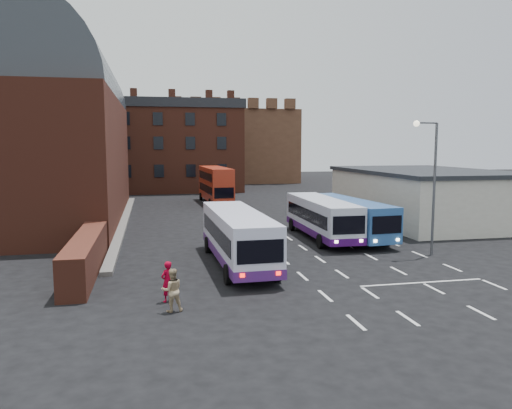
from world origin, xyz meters
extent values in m
plane|color=black|center=(0.00, 0.00, 0.00)|extent=(180.00, 180.00, 0.00)
cube|color=#602B1E|center=(-15.50, 21.00, 5.00)|extent=(12.00, 28.00, 10.00)
cylinder|color=#1E2328|center=(-15.50, 21.00, 10.00)|extent=(12.00, 26.00, 12.00)
cube|color=#602B1E|center=(-10.20, 2.00, 0.90)|extent=(1.20, 10.00, 1.80)
cube|color=beige|center=(15.00, 14.00, 2.00)|extent=(10.00, 16.00, 4.00)
cube|color=#282B30|center=(15.00, 14.00, 4.10)|extent=(10.40, 16.40, 0.30)
cube|color=brown|center=(-6.00, 46.00, 5.50)|extent=(22.00, 10.00, 11.00)
cube|color=brown|center=(6.00, 66.00, 6.00)|extent=(22.00, 22.00, 12.00)
cube|color=white|center=(-2.63, 2.17, 1.62)|extent=(2.51, 10.23, 2.32)
cube|color=black|center=(-2.63, 2.17, 1.76)|extent=(2.55, 9.03, 0.83)
cylinder|color=black|center=(-3.85, 5.39, 0.46)|extent=(0.28, 0.93, 0.93)
cylinder|color=black|center=(-3.72, -1.46, 0.46)|extent=(0.28, 0.93, 0.93)
cylinder|color=black|center=(-1.53, 5.44, 0.46)|extent=(0.28, 0.93, 0.93)
cylinder|color=black|center=(-1.40, -1.42, 0.46)|extent=(0.28, 0.93, 0.93)
cube|color=silver|center=(4.12, 8.25, 1.55)|extent=(2.34, 9.77, 2.22)
cube|color=black|center=(4.12, 8.25, 1.68)|extent=(2.39, 8.58, 0.80)
cylinder|color=black|center=(5.18, 5.14, 0.44)|extent=(0.26, 0.89, 0.89)
cylinder|color=black|center=(5.27, 11.69, 0.44)|extent=(0.26, 0.89, 0.89)
cylinder|color=black|center=(2.97, 5.17, 0.44)|extent=(0.26, 0.89, 0.89)
cylinder|color=black|center=(3.05, 11.72, 0.44)|extent=(0.26, 0.89, 0.89)
cube|color=#2B5798|center=(5.92, 8.00, 1.52)|extent=(3.00, 9.71, 2.17)
cube|color=black|center=(5.92, 8.00, 1.65)|extent=(2.95, 8.52, 0.78)
cylinder|color=black|center=(7.27, 5.07, 0.43)|extent=(0.32, 0.89, 0.87)
cylinder|color=black|center=(6.70, 11.47, 0.43)|extent=(0.32, 0.89, 0.87)
cylinder|color=black|center=(5.10, 4.88, 0.43)|extent=(0.32, 0.89, 0.87)
cylinder|color=black|center=(4.54, 11.28, 0.43)|extent=(0.32, 0.89, 0.87)
cube|color=#B22E18|center=(-0.25, 29.86, 2.16)|extent=(2.64, 9.78, 3.44)
cube|color=black|center=(-0.25, 29.86, 1.67)|extent=(2.64, 8.58, 0.79)
cylinder|color=black|center=(0.99, 26.83, 0.44)|extent=(0.29, 0.89, 0.88)
cylinder|color=black|center=(0.69, 33.34, 0.44)|extent=(0.29, 0.89, 0.88)
cylinder|color=black|center=(-1.21, 26.73, 0.44)|extent=(0.29, 0.89, 0.88)
cylinder|color=black|center=(-1.51, 33.24, 0.44)|extent=(0.29, 0.89, 0.88)
cylinder|color=#4F5055|center=(8.60, 2.15, 3.73)|extent=(0.15, 0.15, 7.46)
cylinder|color=#4F5055|center=(7.95, 2.10, 7.46)|extent=(1.31, 0.20, 0.09)
sphere|color=#FFF2CC|center=(7.30, 2.05, 7.41)|extent=(0.34, 0.34, 0.34)
imported|color=#9D001C|center=(-6.44, -3.41, 0.82)|extent=(0.72, 0.68, 1.65)
imported|color=tan|center=(-6.31, -4.66, 0.82)|extent=(0.87, 0.72, 1.65)
camera|label=1|loc=(-6.97, -23.12, 6.24)|focal=35.00mm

